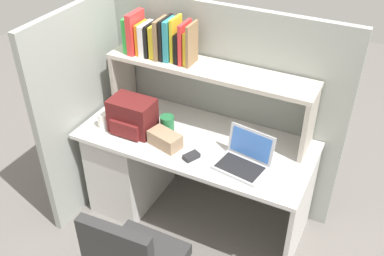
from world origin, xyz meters
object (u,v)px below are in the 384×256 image
Objects in this scene: backpack at (132,116)px; snack_canister at (167,124)px; laptop at (244,159)px; computer_mouse at (191,156)px; paper_cup at (103,120)px; tissue_box at (165,139)px.

backpack is 0.25m from snack_canister.
backpack is (-0.83, 0.01, 0.07)m from laptop.
computer_mouse is 0.72m from paper_cup.
tissue_box is at bearing -165.32° from computer_mouse.
snack_canister is (0.43, 0.15, 0.01)m from paper_cup.
computer_mouse is 0.84× the size of snack_canister.
paper_cup is (-0.71, 0.04, 0.04)m from computer_mouse.
snack_canister is (0.22, 0.09, -0.06)m from backpack.
laptop is 1.04m from paper_cup.
backpack is 0.30m from tissue_box.
tissue_box is (-0.54, -0.04, -0.00)m from laptop.
paper_cup reaches higher than tissue_box.
computer_mouse is at bearing 3.56° from tissue_box.
tissue_box is at bearing -10.65° from backpack.
backpack is at bearing 179.15° from laptop.
backpack reaches higher than paper_cup.
laptop reaches higher than computer_mouse.
snack_canister is (-0.61, 0.11, 0.01)m from laptop.
laptop is 1.57× the size of tissue_box.
computer_mouse is (-0.33, -0.08, -0.03)m from laptop.
tissue_box is (0.29, -0.05, -0.07)m from backpack.
laptop is 0.83m from backpack.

